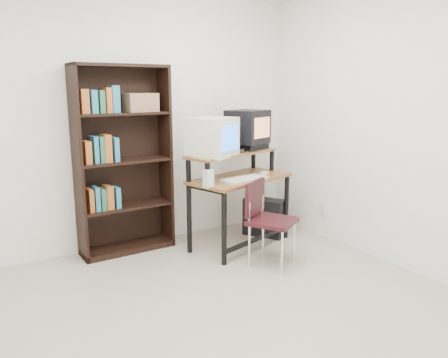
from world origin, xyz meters
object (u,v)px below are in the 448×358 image
pc_tower (264,217)px  school_chair (266,214)px  crt_tv (248,127)px  computer_desk (239,182)px  crt_monitor (212,137)px  bookshelf (122,159)px

pc_tower → school_chair: (-0.46, -0.65, 0.28)m
crt_tv → computer_desk: bearing=-162.2°
computer_desk → pc_tower: 0.62m
computer_desk → school_chair: computer_desk is taller
pc_tower → crt_monitor: bearing=153.8°
bookshelf → computer_desk: bearing=-25.8°
school_chair → bookshelf: size_ratio=0.43×
crt_monitor → crt_tv: crt_tv is taller
crt_tv → bookshelf: bearing=146.1°
crt_tv → bookshelf: size_ratio=0.26×
pc_tower → bookshelf: size_ratio=0.24×
computer_desk → bookshelf: 1.20m
pc_tower → computer_desk: bearing=161.9°
crt_tv → school_chair: crt_tv is taller
pc_tower → school_chair: school_chair is taller
crt_tv → pc_tower: size_ratio=1.07×
school_chair → bookshelf: bookshelf is taller
computer_desk → bookshelf: (-1.07, 0.47, 0.27)m
computer_desk → pc_tower: size_ratio=2.70×
computer_desk → pc_tower: (0.40, 0.10, -0.47)m
bookshelf → crt_monitor: bearing=-31.5°
crt_tv → pc_tower: (0.18, -0.09, -1.02)m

